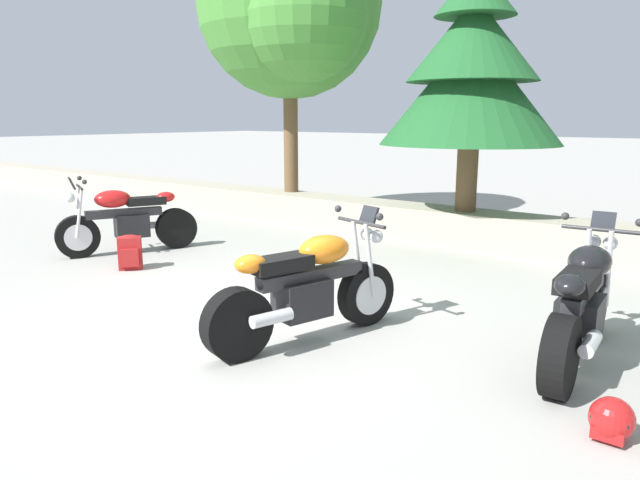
# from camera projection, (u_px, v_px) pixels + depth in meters

# --- Properties ---
(ground_plane) EXTENTS (120.00, 120.00, 0.00)m
(ground_plane) POSITION_uv_depth(u_px,v_px,m) (238.00, 321.00, 5.91)
(ground_plane) COLOR #A3A099
(stone_wall) EXTENTS (36.00, 0.80, 0.55)m
(stone_wall) POSITION_uv_depth(u_px,v_px,m) (450.00, 226.00, 9.56)
(stone_wall) COLOR #A89E89
(stone_wall) RESTS_ON ground
(motorcycle_red_near_left) EXTENTS (1.07, 1.95, 1.18)m
(motorcycle_red_near_left) POSITION_uv_depth(u_px,v_px,m) (126.00, 221.00, 8.81)
(motorcycle_red_near_left) COLOR black
(motorcycle_red_near_left) RESTS_ON ground
(motorcycle_orange_centre) EXTENTS (0.84, 2.03, 1.18)m
(motorcycle_orange_centre) POSITION_uv_depth(u_px,v_px,m) (309.00, 289.00, 5.32)
(motorcycle_orange_centre) COLOR black
(motorcycle_orange_centre) RESTS_ON ground
(motorcycle_black_far_right) EXTENTS (0.67, 2.07, 1.18)m
(motorcycle_black_far_right) POSITION_uv_depth(u_px,v_px,m) (582.00, 306.00, 4.83)
(motorcycle_black_far_right) COLOR black
(motorcycle_black_far_right) RESTS_ON ground
(rider_backpack) EXTENTS (0.35, 0.35, 0.47)m
(rider_backpack) POSITION_uv_depth(u_px,v_px,m) (130.00, 252.00, 7.88)
(rider_backpack) COLOR #A31E1E
(rider_backpack) RESTS_ON ground
(rider_helmet) EXTENTS (0.28, 0.28, 0.28)m
(rider_helmet) POSITION_uv_depth(u_px,v_px,m) (611.00, 420.00, 3.71)
(rider_helmet) COLOR #B21919
(rider_helmet) RESTS_ON ground
(leafy_tree_far_left) EXTENTS (3.65, 3.48, 5.27)m
(leafy_tree_far_left) POSITION_uv_depth(u_px,v_px,m) (292.00, 8.00, 10.87)
(leafy_tree_far_left) COLOR brown
(leafy_tree_far_left) RESTS_ON stone_wall
(pine_tree_mid_left) EXTENTS (2.77, 2.77, 3.69)m
(pine_tree_mid_left) POSITION_uv_depth(u_px,v_px,m) (472.00, 71.00, 8.88)
(pine_tree_mid_left) COLOR brown
(pine_tree_mid_left) RESTS_ON stone_wall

